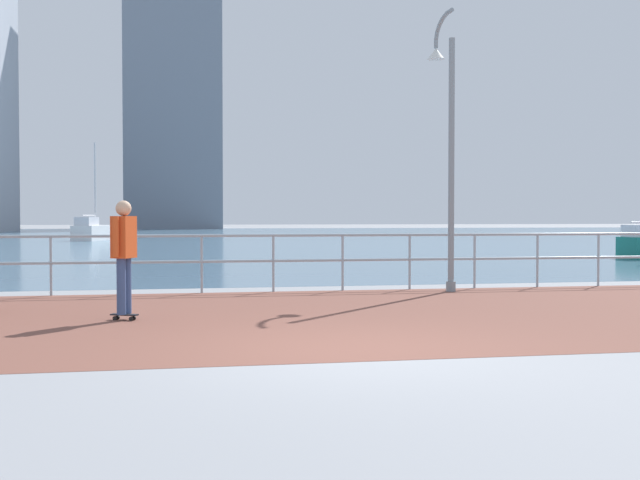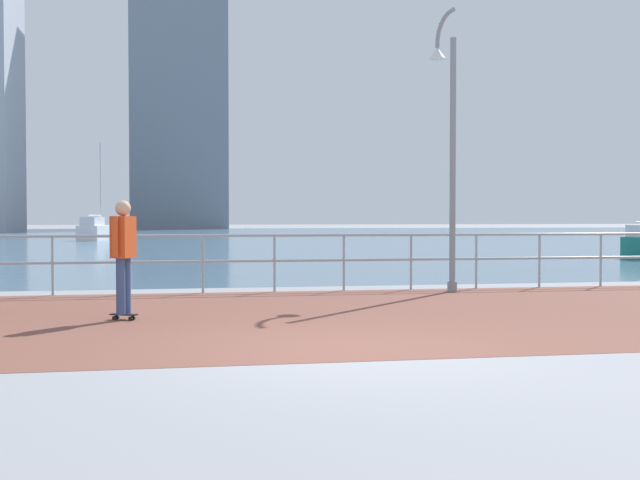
% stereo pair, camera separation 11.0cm
% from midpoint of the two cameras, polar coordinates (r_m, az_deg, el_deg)
% --- Properties ---
extents(ground, '(220.00, 220.00, 0.00)m').
position_cam_midpoint_polar(ground, '(48.53, -8.42, -0.10)').
color(ground, gray).
extents(brick_paving, '(28.00, 7.68, 0.01)m').
position_cam_midpoint_polar(brick_paving, '(11.86, -1.28, -5.46)').
color(brick_paving, brown).
rests_on(brick_paving, ground).
extents(harbor_water, '(180.00, 88.00, 0.00)m').
position_cam_midpoint_polar(harbor_water, '(60.50, -8.87, 0.24)').
color(harbor_water, slate).
rests_on(harbor_water, ground).
extents(waterfront_railing, '(25.25, 0.06, 1.14)m').
position_cam_midpoint_polar(waterfront_railing, '(15.59, -3.59, -0.87)').
color(waterfront_railing, '#9EADB7').
rests_on(waterfront_railing, ground).
extents(lamppost, '(0.42, 0.80, 5.59)m').
position_cam_midpoint_polar(lamppost, '(16.01, 8.95, 7.44)').
color(lamppost, gray).
rests_on(lamppost, ground).
extents(skateboarder, '(0.41, 0.54, 1.71)m').
position_cam_midpoint_polar(skateboarder, '(11.59, -14.25, -0.60)').
color(skateboarder, black).
rests_on(skateboarder, ground).
extents(sailboat_ivory, '(2.65, 4.66, 6.25)m').
position_cam_midpoint_polar(sailboat_ivory, '(52.36, -16.04, 0.63)').
color(sailboat_ivory, white).
rests_on(sailboat_ivory, ground).
extents(tower_concrete, '(12.11, 13.42, 37.52)m').
position_cam_midpoint_polar(tower_concrete, '(107.08, -10.61, 10.47)').
color(tower_concrete, slate).
rests_on(tower_concrete, ground).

